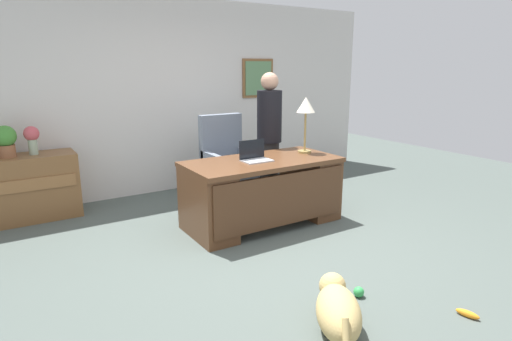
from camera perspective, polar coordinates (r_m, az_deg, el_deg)
The scene contains 13 objects.
ground_plane at distance 4.25m, azimuth 1.74°, elevation -10.78°, with size 12.00×12.00×0.00m, color #4C5651.
back_wall at distance 6.20m, azimuth -11.81°, elevation 9.76°, with size 7.00×0.16×2.70m.
desk at distance 4.78m, azimuth 1.03°, elevation -2.65°, with size 1.74×0.84×0.76m.
credenza at distance 5.62m, azimuth -30.06°, elevation -2.27°, with size 1.40×0.50×0.77m.
armchair at distance 5.68m, azimuth -4.00°, elevation 1.01°, with size 0.60×0.59×1.15m.
person_standing at distance 5.50m, azimuth 1.80°, elevation 4.59°, with size 0.32×0.32×1.70m.
dog_lying at distance 3.09m, azimuth 10.99°, elevation -17.96°, with size 0.57×0.66×0.30m.
laptop at distance 4.66m, azimuth -0.17°, elevation 2.03°, with size 0.32×0.22×0.22m.
desk_lamp at distance 5.06m, azimuth 6.76°, elevation 8.33°, with size 0.22×0.22×0.67m.
vase_with_flowers at distance 5.52m, azimuth -28.09°, elevation 4.00°, with size 0.17×0.17×0.33m.
potted_plant at distance 5.51m, azimuth -30.83°, elevation 3.58°, with size 0.24×0.24×0.36m.
dog_toy_ball at distance 3.56m, azimuth 13.74°, elevation -15.69°, with size 0.08×0.08×0.08m, color green.
dog_toy_plush at distance 3.59m, azimuth 26.73°, elevation -16.94°, with size 0.17×0.05×0.05m, color orange.
Camera 1 is at (-2.16, -3.19, 1.78)m, focal length 29.54 mm.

